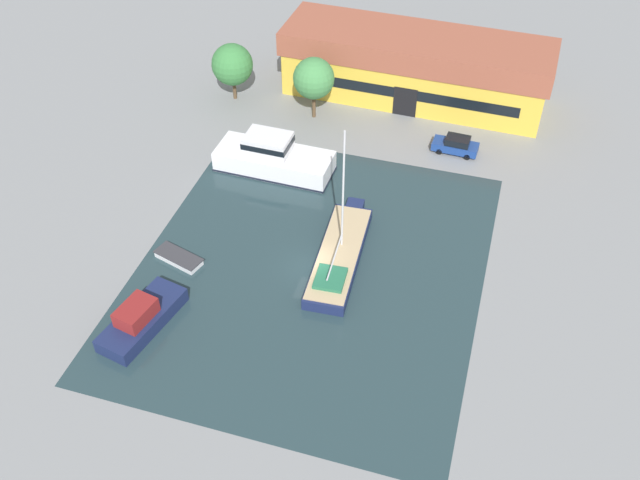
{
  "coord_description": "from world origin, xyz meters",
  "views": [
    {
      "loc": [
        12.23,
        -38.4,
        39.87
      ],
      "look_at": [
        0.0,
        2.38,
        1.0
      ],
      "focal_mm": 40.0,
      "sensor_mm": 36.0,
      "label": 1
    }
  ],
  "objects_px": {
    "warehouse_building": "(415,67)",
    "motor_cruiser": "(273,158)",
    "quay_tree_near_building": "(314,78)",
    "cabin_boat": "(141,318)",
    "parked_car": "(456,145)",
    "quay_tree_by_water": "(232,65)",
    "small_dinghy": "(179,258)",
    "sailboat_moored": "(340,254)"
  },
  "relations": [
    {
      "from": "warehouse_building",
      "to": "motor_cruiser",
      "type": "bearing_deg",
      "value": -119.02
    },
    {
      "from": "quay_tree_near_building",
      "to": "cabin_boat",
      "type": "distance_m",
      "value": 30.96
    },
    {
      "from": "quay_tree_near_building",
      "to": "parked_car",
      "type": "bearing_deg",
      "value": -8.21
    },
    {
      "from": "warehouse_building",
      "to": "quay_tree_by_water",
      "type": "xyz_separation_m",
      "value": [
        -17.96,
        -5.82,
        0.46
      ]
    },
    {
      "from": "small_dinghy",
      "to": "quay_tree_near_building",
      "type": "bearing_deg",
      "value": 6.56
    },
    {
      "from": "sailboat_moored",
      "to": "small_dinghy",
      "type": "relative_size",
      "value": 3.0
    },
    {
      "from": "quay_tree_near_building",
      "to": "sailboat_moored",
      "type": "bearing_deg",
      "value": -67.42
    },
    {
      "from": "parked_car",
      "to": "small_dinghy",
      "type": "xyz_separation_m",
      "value": [
        -18.97,
        -21.32,
        -0.54
      ]
    },
    {
      "from": "motor_cruiser",
      "to": "cabin_boat",
      "type": "distance_m",
      "value": 20.99
    },
    {
      "from": "parked_car",
      "to": "motor_cruiser",
      "type": "xyz_separation_m",
      "value": [
        -15.76,
        -7.59,
        0.5
      ]
    },
    {
      "from": "quay_tree_by_water",
      "to": "parked_car",
      "type": "height_order",
      "value": "quay_tree_by_water"
    },
    {
      "from": "quay_tree_near_building",
      "to": "motor_cruiser",
      "type": "xyz_separation_m",
      "value": [
        -0.95,
        -9.73,
        -3.04
      ]
    },
    {
      "from": "quay_tree_near_building",
      "to": "quay_tree_by_water",
      "type": "distance_m",
      "value": 9.13
    },
    {
      "from": "warehouse_building",
      "to": "quay_tree_by_water",
      "type": "height_order",
      "value": "warehouse_building"
    },
    {
      "from": "warehouse_building",
      "to": "small_dinghy",
      "type": "bearing_deg",
      "value": -111.62
    },
    {
      "from": "motor_cruiser",
      "to": "warehouse_building",
      "type": "bearing_deg",
      "value": -29.17
    },
    {
      "from": "sailboat_moored",
      "to": "cabin_boat",
      "type": "xyz_separation_m",
      "value": [
        -11.92,
        -10.88,
        0.29
      ]
    },
    {
      "from": "motor_cruiser",
      "to": "small_dinghy",
      "type": "distance_m",
      "value": 14.14
    },
    {
      "from": "small_dinghy",
      "to": "cabin_boat",
      "type": "bearing_deg",
      "value": -160.08
    },
    {
      "from": "warehouse_building",
      "to": "quay_tree_near_building",
      "type": "distance_m",
      "value": 11.25
    },
    {
      "from": "quay_tree_near_building",
      "to": "motor_cruiser",
      "type": "distance_m",
      "value": 10.24
    },
    {
      "from": "sailboat_moored",
      "to": "small_dinghy",
      "type": "xyz_separation_m",
      "value": [
        -12.33,
        -3.81,
        -0.28
      ]
    },
    {
      "from": "warehouse_building",
      "to": "parked_car",
      "type": "distance_m",
      "value": 11.07
    },
    {
      "from": "warehouse_building",
      "to": "motor_cruiser",
      "type": "relative_size",
      "value": 2.53
    },
    {
      "from": "quay_tree_near_building",
      "to": "quay_tree_by_water",
      "type": "xyz_separation_m",
      "value": [
        -9.07,
        1.02,
        -0.44
      ]
    },
    {
      "from": "motor_cruiser",
      "to": "small_dinghy",
      "type": "xyz_separation_m",
      "value": [
        -3.21,
        -13.73,
        -1.05
      ]
    },
    {
      "from": "motor_cruiser",
      "to": "cabin_boat",
      "type": "xyz_separation_m",
      "value": [
        -2.8,
        -20.8,
        -0.48
      ]
    },
    {
      "from": "sailboat_moored",
      "to": "cabin_boat",
      "type": "distance_m",
      "value": 16.15
    },
    {
      "from": "sailboat_moored",
      "to": "cabin_boat",
      "type": "relative_size",
      "value": 1.68
    },
    {
      "from": "quay_tree_near_building",
      "to": "parked_car",
      "type": "distance_m",
      "value": 15.38
    },
    {
      "from": "quay_tree_by_water",
      "to": "parked_car",
      "type": "bearing_deg",
      "value": -7.53
    },
    {
      "from": "warehouse_building",
      "to": "quay_tree_by_water",
      "type": "relative_size",
      "value": 4.54
    },
    {
      "from": "sailboat_moored",
      "to": "warehouse_building",
      "type": "bearing_deg",
      "value": 85.27
    },
    {
      "from": "quay_tree_by_water",
      "to": "small_dinghy",
      "type": "bearing_deg",
      "value": -78.67
    },
    {
      "from": "warehouse_building",
      "to": "sailboat_moored",
      "type": "xyz_separation_m",
      "value": [
        -0.72,
        -26.48,
        -2.91
      ]
    },
    {
      "from": "quay_tree_near_building",
      "to": "sailboat_moored",
      "type": "distance_m",
      "value": 21.62
    },
    {
      "from": "cabin_boat",
      "to": "warehouse_building",
      "type": "bearing_deg",
      "value": 83.07
    },
    {
      "from": "cabin_boat",
      "to": "motor_cruiser",
      "type": "bearing_deg",
      "value": 94.09
    },
    {
      "from": "parked_car",
      "to": "small_dinghy",
      "type": "height_order",
      "value": "parked_car"
    },
    {
      "from": "cabin_boat",
      "to": "quay_tree_near_building",
      "type": "bearing_deg",
      "value": 94.76
    },
    {
      "from": "quay_tree_by_water",
      "to": "cabin_boat",
      "type": "bearing_deg",
      "value": -80.44
    },
    {
      "from": "sailboat_moored",
      "to": "motor_cruiser",
      "type": "height_order",
      "value": "sailboat_moored"
    }
  ]
}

